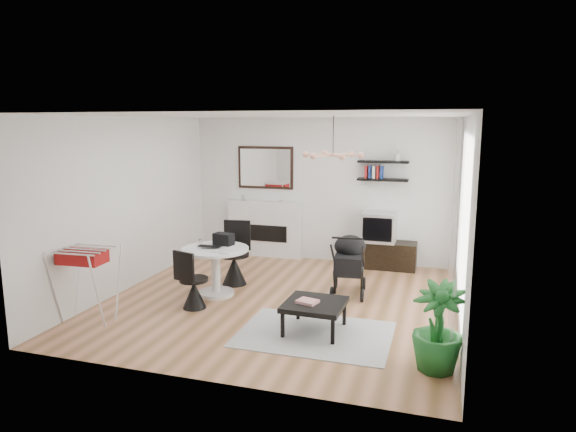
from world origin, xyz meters
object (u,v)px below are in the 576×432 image
(drying_rack, at_px, (87,283))
(coffee_table, at_px, (315,305))
(dining_table, at_px, (216,264))
(crt_tv, at_px, (379,227))
(stroller, at_px, (349,266))
(fireplace, at_px, (265,222))
(potted_plant, at_px, (438,327))
(tv_console, at_px, (380,254))

(drying_rack, bearing_deg, coffee_table, 7.29)
(coffee_table, bearing_deg, dining_table, 152.50)
(crt_tv, bearing_deg, stroller, -98.78)
(fireplace, bearing_deg, potted_plant, -49.91)
(crt_tv, bearing_deg, fireplace, 175.81)
(dining_table, bearing_deg, drying_rack, -128.06)
(crt_tv, bearing_deg, coffee_table, -96.84)
(fireplace, height_order, dining_table, fireplace)
(tv_console, distance_m, potted_plant, 3.97)
(crt_tv, height_order, stroller, crt_tv)
(fireplace, relative_size, crt_tv, 3.56)
(stroller, bearing_deg, crt_tv, 75.17)
(coffee_table, height_order, potted_plant, potted_plant)
(potted_plant, bearing_deg, crt_tv, 106.14)
(drying_rack, xyz_separation_m, stroller, (3.08, 2.16, -0.10))
(drying_rack, relative_size, stroller, 1.00)
(crt_tv, xyz_separation_m, coffee_table, (-0.38, -3.20, -0.41))
(stroller, bearing_deg, potted_plant, -64.76)
(fireplace, xyz_separation_m, crt_tv, (2.25, -0.16, 0.07))
(crt_tv, height_order, coffee_table, crt_tv)
(fireplace, relative_size, tv_console, 1.66)
(dining_table, bearing_deg, potted_plant, -25.21)
(dining_table, relative_size, stroller, 1.01)
(drying_rack, bearing_deg, fireplace, 71.32)
(drying_rack, distance_m, potted_plant, 4.43)
(crt_tv, bearing_deg, dining_table, -133.66)
(tv_console, distance_m, crt_tv, 0.51)
(crt_tv, xyz_separation_m, potted_plant, (1.10, -3.81, -0.27))
(drying_rack, height_order, stroller, drying_rack)
(fireplace, bearing_deg, drying_rack, -105.42)
(dining_table, bearing_deg, tv_console, 46.03)
(fireplace, relative_size, stroller, 2.16)
(tv_console, height_order, drying_rack, drying_rack)
(tv_console, height_order, stroller, stroller)
(fireplace, height_order, potted_plant, fireplace)
(crt_tv, distance_m, drying_rack, 5.02)
(drying_rack, bearing_deg, stroller, 31.75)
(dining_table, relative_size, drying_rack, 1.01)
(tv_console, bearing_deg, drying_rack, -131.77)
(crt_tv, distance_m, stroller, 1.64)
(fireplace, relative_size, drying_rack, 2.16)
(stroller, bearing_deg, drying_rack, -151.04)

